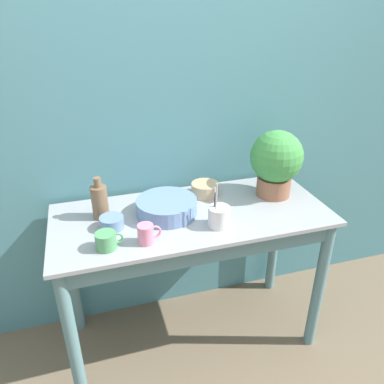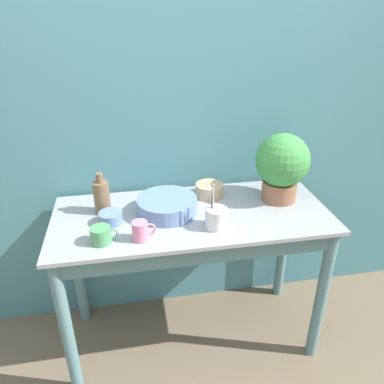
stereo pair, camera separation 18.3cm
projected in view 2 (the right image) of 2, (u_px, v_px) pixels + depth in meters
name	position (u px, v px, depth m)	size (l,w,h in m)	color
ground_plane	(202.00, 377.00, 2.00)	(12.00, 12.00, 0.00)	brown
wall_back	(180.00, 124.00, 2.03)	(6.00, 0.05, 2.40)	teal
counter_table	(193.00, 244.00, 1.94)	(1.39, 0.60, 0.84)	slate
potted_plant	(282.00, 165.00, 1.93)	(0.28, 0.28, 0.36)	#8C5B42
bowl_wash_large	(167.00, 205.00, 1.87)	(0.30, 0.30, 0.08)	#6684B2
bottle_tall	(102.00, 196.00, 1.85)	(0.08, 0.08, 0.21)	brown
mug_green	(101.00, 235.00, 1.64)	(0.12, 0.09, 0.08)	#4C935B
mug_pink	(141.00, 231.00, 1.65)	(0.11, 0.07, 0.09)	pink
bowl_small_tan	(209.00, 190.00, 2.04)	(0.15, 0.15, 0.07)	tan
bowl_small_blue	(111.00, 218.00, 1.79)	(0.11, 0.11, 0.06)	#6684B2
utensil_cup	(216.00, 218.00, 1.74)	(0.10, 0.10, 0.23)	silver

